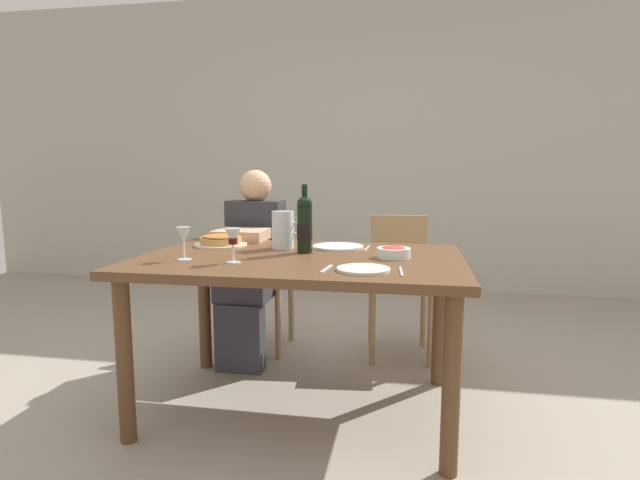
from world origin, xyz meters
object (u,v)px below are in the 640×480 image
object	(u,v)px
salad_bowl	(394,252)
diner_left	(251,260)
wine_glass_left_diner	(233,238)
dinner_plate_left_setting	(338,247)
chair_left	(262,271)
dining_table	(301,275)
wine_bottle	(305,224)
chair_right	(399,275)
water_pitcher	(283,232)
dinner_plate_right_setting	(363,269)
wine_glass_right_diner	(184,236)
baked_tart	(221,240)

from	to	relation	value
salad_bowl	diner_left	xyz separation A→B (m)	(-0.88, 0.60, -0.17)
wine_glass_left_diner	dinner_plate_left_setting	xyz separation A→B (m)	(0.39, 0.49, -0.10)
salad_bowl	chair_left	world-z (taller)	chair_left
dining_table	diner_left	distance (m)	0.78
wine_bottle	chair_right	size ratio (longest dim) A/B	0.38
water_pitcher	dinner_plate_right_setting	xyz separation A→B (m)	(0.46, -0.50, -0.08)
water_pitcher	wine_glass_left_diner	xyz separation A→B (m)	(-0.11, -0.43, 0.02)
salad_bowl	wine_glass_left_diner	world-z (taller)	wine_glass_left_diner
dining_table	dinner_plate_right_setting	bearing A→B (deg)	-42.02
wine_glass_right_diner	chair_left	bearing A→B (deg)	87.74
dining_table	chair_right	world-z (taller)	chair_right
dinner_plate_left_setting	dinner_plate_right_setting	size ratio (longest dim) A/B	1.22
baked_tart	chair_right	world-z (taller)	chair_right
wine_glass_left_diner	chair_right	xyz separation A→B (m)	(0.69, 1.11, -0.37)
wine_bottle	chair_left	bearing A→B (deg)	120.36
wine_glass_left_diner	chair_right	distance (m)	1.36
dining_table	water_pitcher	xyz separation A→B (m)	(-0.14, 0.21, 0.18)
dinner_plate_right_setting	water_pitcher	bearing A→B (deg)	132.54
dinner_plate_right_setting	dinner_plate_left_setting	bearing A→B (deg)	107.96
wine_glass_right_diner	chair_right	world-z (taller)	wine_glass_right_diner
wine_bottle	salad_bowl	world-z (taller)	wine_bottle
wine_glass_left_diner	chair_left	world-z (taller)	wine_glass_left_diner
dinner_plate_right_setting	chair_right	distance (m)	1.22
baked_tart	dinner_plate_right_setting	bearing A→B (deg)	-33.27
chair_left	wine_glass_right_diner	bearing A→B (deg)	87.91
baked_tart	diner_left	world-z (taller)	diner_left
wine_glass_left_diner	chair_left	xyz separation A→B (m)	(-0.20, 1.09, -0.37)
dining_table	wine_glass_right_diner	distance (m)	0.56
wine_bottle	chair_left	size ratio (longest dim) A/B	0.38
diner_left	wine_glass_left_diner	bearing A→B (deg)	103.41
wine_glass_left_diner	chair_left	bearing A→B (deg)	100.41
baked_tart	wine_glass_right_diner	xyz separation A→B (m)	(-0.00, -0.43, 0.08)
wine_glass_left_diner	dinner_plate_left_setting	world-z (taller)	wine_glass_left_diner
dining_table	chair_left	world-z (taller)	chair_left
dinner_plate_left_setting	salad_bowl	bearing A→B (deg)	-40.16
wine_bottle	dinner_plate_right_setting	distance (m)	0.52
dining_table	diner_left	world-z (taller)	diner_left
dining_table	dinner_plate_left_setting	distance (m)	0.32
baked_tart	wine_glass_right_diner	bearing A→B (deg)	-90.55
diner_left	baked_tart	bearing A→B (deg)	84.75
wine_bottle	wine_glass_right_diner	size ratio (longest dim) A/B	2.23
dinner_plate_left_setting	dinner_plate_right_setting	xyz separation A→B (m)	(0.18, -0.57, 0.00)
baked_tart	water_pitcher	bearing A→B (deg)	-5.05
wine_glass_left_diner	diner_left	size ratio (longest dim) A/B	0.13
chair_right	chair_left	bearing A→B (deg)	-4.11
salad_bowl	dinner_plate_right_setting	world-z (taller)	salad_bowl
water_pitcher	baked_tart	bearing A→B (deg)	174.95
salad_bowl	chair_left	distance (m)	1.25
wine_glass_right_diner	water_pitcher	bearing A→B (deg)	48.47
wine_bottle	dinner_plate_right_setting	bearing A→B (deg)	-50.37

